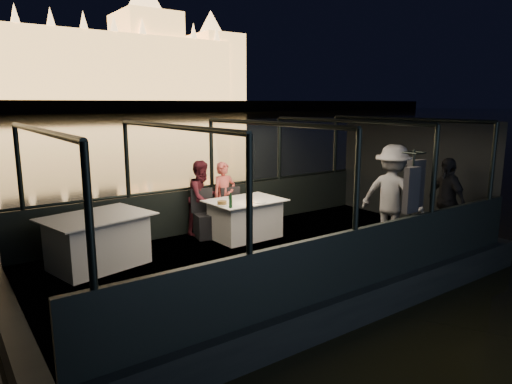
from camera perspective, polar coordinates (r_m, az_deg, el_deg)
boat_hull at (r=8.41m, az=1.61°, el=-10.85°), size 8.60×4.40×1.00m
boat_deck at (r=8.25m, az=1.63°, el=-7.76°), size 8.00×4.00×0.04m
gunwale_port at (r=9.73m, az=-5.47°, el=-2.00°), size 8.00×0.08×0.90m
gunwale_starboard at (r=6.69m, az=12.12°, el=-8.28°), size 8.00×0.08×0.90m
cabin_glass_port at (r=9.53m, az=-5.60°, el=4.75°), size 8.00×0.02×1.40m
cabin_glass_starboard at (r=6.41m, az=12.53°, el=1.47°), size 8.00×0.02×1.40m
cabin_roof_glass at (r=7.81m, az=1.72°, el=8.57°), size 8.00×4.00×0.02m
end_wall_fore at (r=6.44m, az=-28.12°, el=-3.64°), size 0.02×4.00×2.30m
end_wall_aft at (r=10.81m, az=18.87°, el=2.55°), size 0.02×4.00×2.30m
canopy_ribs at (r=7.95m, az=1.67°, el=0.26°), size 8.00×4.00×2.30m
dining_table_central at (r=9.05m, az=-1.36°, el=-3.36°), size 1.48×1.09×0.77m
dining_table_aft at (r=7.91m, az=-19.13°, el=-6.13°), size 1.84×1.51×0.86m
chair_port_left at (r=9.10m, az=-6.17°, el=-2.92°), size 0.53×0.53×0.95m
chair_port_right at (r=9.44m, az=-2.59°, el=-2.36°), size 0.48×0.48×0.91m
coat_stand at (r=7.92m, az=18.73°, el=-2.22°), size 0.62×0.54×1.91m
person_woman_coral at (r=9.54m, az=-4.00°, el=-0.38°), size 0.52×0.35×1.44m
person_man_maroon at (r=9.29m, az=-6.71°, el=-0.75°), size 0.87×0.77×1.51m
passenger_stripe at (r=8.91m, az=16.62°, el=-0.99°), size 0.99×1.37×1.90m
passenger_dark at (r=9.44m, az=22.67°, el=-0.73°), size 0.70×1.04×1.64m
wine_bottle at (r=8.27m, az=-3.19°, el=-0.99°), size 0.08×0.08×0.28m
bread_basket at (r=8.55m, az=-4.27°, el=-1.36°), size 0.23×0.23×0.07m
amber_candle at (r=8.70m, az=-0.84°, el=-1.10°), size 0.06×0.06×0.08m
plate_near at (r=8.73m, az=0.46°, el=-1.28°), size 0.31×0.31×0.02m
plate_far at (r=8.52m, az=-4.00°, el=-1.61°), size 0.25×0.25×0.01m
wine_glass_white at (r=8.34m, az=-3.32°, el=-1.27°), size 0.08×0.08×0.20m
wine_glass_red at (r=8.88m, az=-0.92°, el=-0.49°), size 0.08×0.08×0.21m
wine_glass_empty at (r=8.49m, az=-1.03°, el=-1.04°), size 0.06×0.06×0.17m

